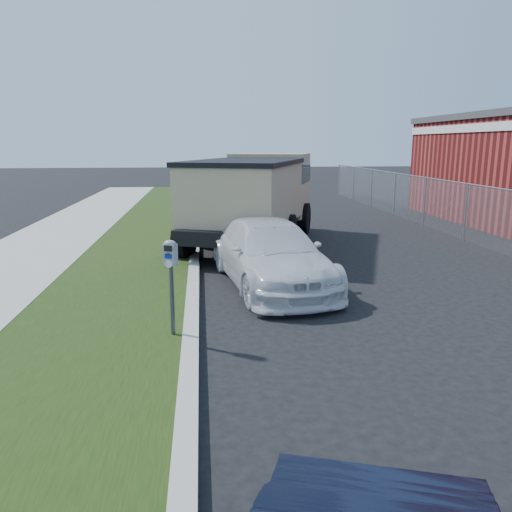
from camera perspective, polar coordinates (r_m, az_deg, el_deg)
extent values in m
plane|color=black|center=(8.84, 9.86, -7.54)|extent=(120.00, 120.00, 0.00)
cube|color=#98988F|center=(10.39, -7.22, -3.93)|extent=(0.25, 50.00, 0.15)
cube|color=black|center=(10.55, -15.96, -4.14)|extent=(3.00, 50.00, 0.13)
plane|color=slate|center=(17.28, 22.89, 4.61)|extent=(0.00, 30.00, 30.00)
cylinder|color=gray|center=(17.19, 23.15, 7.58)|extent=(0.04, 30.00, 0.04)
cylinder|color=gray|center=(17.28, 22.89, 4.61)|extent=(0.06, 0.06, 1.80)
cylinder|color=gray|center=(19.93, 18.74, 5.89)|extent=(0.06, 0.06, 1.80)
cylinder|color=gray|center=(22.67, 15.57, 6.84)|extent=(0.06, 0.06, 1.80)
cylinder|color=gray|center=(25.47, 13.08, 7.57)|extent=(0.06, 0.06, 1.80)
cylinder|color=gray|center=(28.31, 11.08, 8.14)|extent=(0.06, 0.06, 1.80)
cylinder|color=gray|center=(31.18, 9.45, 8.60)|extent=(0.06, 0.06, 1.80)
cube|color=silver|center=(18.77, 26.17, 13.17)|extent=(0.06, 14.00, 0.30)
cylinder|color=#3F4247|center=(7.80, -9.57, -5.03)|extent=(0.09, 0.09, 1.08)
cube|color=gray|center=(7.61, -9.77, 0.16)|extent=(0.23, 0.19, 0.32)
ellipsoid|color=gray|center=(7.58, -9.81, 1.35)|extent=(0.24, 0.20, 0.12)
cube|color=black|center=(7.53, -10.03, 0.85)|extent=(0.12, 0.06, 0.09)
cube|color=navy|center=(7.56, -9.99, -0.03)|extent=(0.11, 0.05, 0.08)
cylinder|color=silver|center=(7.58, -9.96, -0.90)|extent=(0.11, 0.05, 0.12)
cube|color=#3F4247|center=(7.55, -10.00, 0.21)|extent=(0.04, 0.02, 0.05)
imported|color=silver|center=(10.89, 1.74, 0.29)|extent=(2.65, 5.01, 1.38)
cube|color=black|center=(15.18, -0.45, 4.13)|extent=(4.57, 7.19, 0.37)
cube|color=tan|center=(17.44, 1.60, 8.14)|extent=(3.01, 2.67, 2.12)
cube|color=black|center=(17.41, 1.60, 9.53)|extent=(3.05, 2.70, 0.64)
cube|color=tan|center=(14.26, -1.33, 7.12)|extent=(3.95, 5.07, 1.70)
cube|color=black|center=(14.20, -1.35, 10.66)|extent=(4.09, 5.21, 0.13)
cube|color=black|center=(18.52, 2.27, 5.42)|extent=(2.44, 1.04, 0.32)
cylinder|color=black|center=(17.77, -2.36, 4.59)|extent=(0.69, 1.11, 1.06)
cylinder|color=black|center=(17.24, 5.47, 4.30)|extent=(0.69, 1.11, 1.06)
cylinder|color=black|center=(15.07, -5.47, 3.09)|extent=(0.69, 1.11, 1.06)
cylinder|color=black|center=(14.45, 3.71, 2.70)|extent=(0.69, 1.11, 1.06)
cylinder|color=black|center=(13.32, -8.22, 1.75)|extent=(0.69, 1.11, 1.06)
cylinder|color=black|center=(12.60, 2.12, 1.25)|extent=(0.69, 1.11, 1.06)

